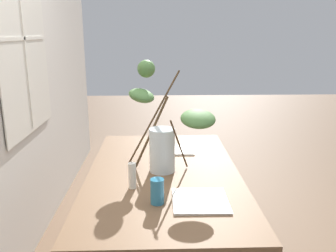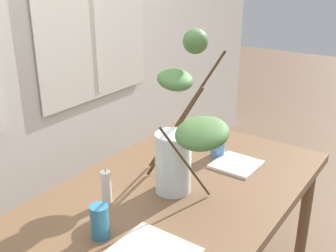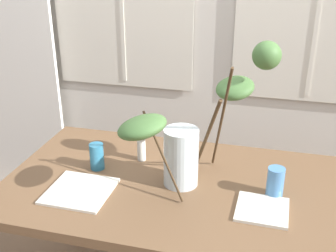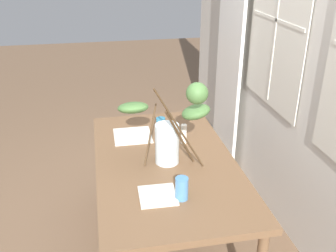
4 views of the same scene
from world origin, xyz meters
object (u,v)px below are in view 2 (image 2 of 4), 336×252
vase_with_branches (181,132)px  drinking_glass_blue_left (100,222)px  dining_table (172,208)px  pillar_candle (106,187)px  plate_square_right (236,164)px  drinking_glass_blue_right (218,144)px

vase_with_branches → drinking_glass_blue_left: bearing=175.0°
dining_table → pillar_candle: size_ratio=10.01×
vase_with_branches → plate_square_right: vase_with_branches is taller
dining_table → vase_with_branches: bearing=-0.1°
vase_with_branches → pillar_candle: (-0.28, 0.17, -0.18)m
dining_table → drinking_glass_blue_left: bearing=174.2°
pillar_candle → vase_with_branches: bearing=-31.7°
vase_with_branches → drinking_glass_blue_right: 0.40m
dining_table → drinking_glass_blue_right: bearing=1.6°
vase_with_branches → drinking_glass_blue_right: size_ratio=4.98×
plate_square_right → pillar_candle: pillar_candle is taller
drinking_glass_blue_right → pillar_candle: (-0.64, 0.16, 0.01)m
drinking_glass_blue_left → pillar_candle: size_ratio=0.82×
drinking_glass_blue_left → drinking_glass_blue_right: bearing=-1.9°
drinking_glass_blue_right → drinking_glass_blue_left: bearing=178.1°
drinking_glass_blue_left → drinking_glass_blue_right: 0.81m
dining_table → pillar_candle: (-0.21, 0.17, 0.15)m
vase_with_branches → drinking_glass_blue_left: vase_with_branches is taller
plate_square_right → dining_table: bearing=163.5°
drinking_glass_blue_right → pillar_candle: bearing=166.0°
dining_table → vase_with_branches: (0.06, -0.00, 0.33)m
dining_table → plate_square_right: 0.41m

